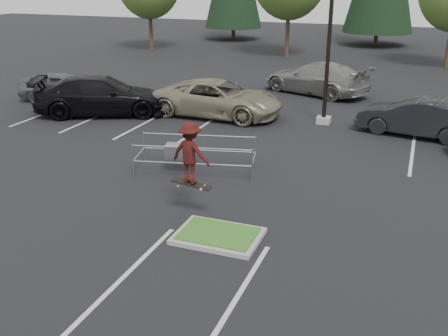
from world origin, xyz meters
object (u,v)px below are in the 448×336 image
(cart_corral, at_px, (182,151))
(car_l_grey, at_px, (62,86))
(light_pole, at_px, (330,21))
(car_far_silver, at_px, (318,78))
(car_l_tan, at_px, (218,98))
(car_l_black, at_px, (99,95))
(car_r_charc, at_px, (417,117))
(skateboarder, at_px, (190,153))

(cart_corral, bearing_deg, car_l_grey, 131.63)
(light_pole, height_order, cart_corral, light_pole)
(light_pole, relative_size, car_far_silver, 1.65)
(car_l_tan, xyz_separation_m, car_l_black, (-5.50, -1.71, 0.07))
(car_l_grey, relative_size, car_r_charc, 0.93)
(cart_corral, height_order, skateboarder, skateboarder)
(car_l_black, relative_size, car_far_silver, 1.04)
(light_pole, bearing_deg, skateboarder, -98.79)
(car_l_tan, distance_m, car_r_charc, 9.00)
(car_r_charc, distance_m, car_far_silver, 8.51)
(cart_corral, xyz_separation_m, car_l_grey, (-10.55, 7.37, 0.04))
(cart_corral, xyz_separation_m, car_l_black, (-7.05, 5.65, 0.20))
(car_far_silver, bearing_deg, car_l_black, -25.50)
(light_pole, distance_m, car_far_silver, 7.19)
(car_l_black, relative_size, car_r_charc, 1.32)
(light_pole, bearing_deg, car_l_tan, -174.29)
(cart_corral, bearing_deg, car_l_tan, 88.43)
(light_pole, xyz_separation_m, cart_corral, (-3.45, -7.87, -3.83))
(car_l_black, relative_size, car_l_grey, 1.42)
(cart_corral, height_order, car_l_grey, car_l_grey)
(car_r_charc, bearing_deg, cart_corral, -33.87)
(car_l_tan, relative_size, car_l_black, 0.96)
(skateboarder, bearing_deg, car_l_grey, -33.22)
(car_l_black, bearing_deg, cart_corral, -153.22)
(car_l_grey, xyz_separation_m, car_far_silver, (12.51, 6.50, 0.12))
(car_l_tan, xyz_separation_m, car_r_charc, (9.00, 0.00, -0.05))
(cart_corral, xyz_separation_m, car_r_charc, (7.45, 7.37, 0.07))
(light_pole, height_order, car_far_silver, light_pole)
(car_l_tan, height_order, car_r_charc, car_l_tan)
(car_l_black, height_order, car_far_silver, car_l_black)
(car_l_grey, bearing_deg, car_l_tan, -102.46)
(car_l_grey, height_order, car_r_charc, car_r_charc)
(skateboarder, xyz_separation_m, car_r_charc, (5.70, 10.50, -1.08))
(light_pole, bearing_deg, car_l_grey, -177.95)
(car_l_tan, relative_size, car_l_grey, 1.36)
(car_l_black, bearing_deg, car_l_tan, -97.19)
(skateboarder, xyz_separation_m, car_l_tan, (-3.30, 10.50, -1.03))
(skateboarder, relative_size, car_far_silver, 0.31)
(light_pole, height_order, car_r_charc, light_pole)
(light_pole, relative_size, cart_corral, 2.35)
(cart_corral, xyz_separation_m, car_far_silver, (1.96, 13.87, 0.16))
(light_pole, xyz_separation_m, car_l_grey, (-14.00, -0.50, -3.79))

